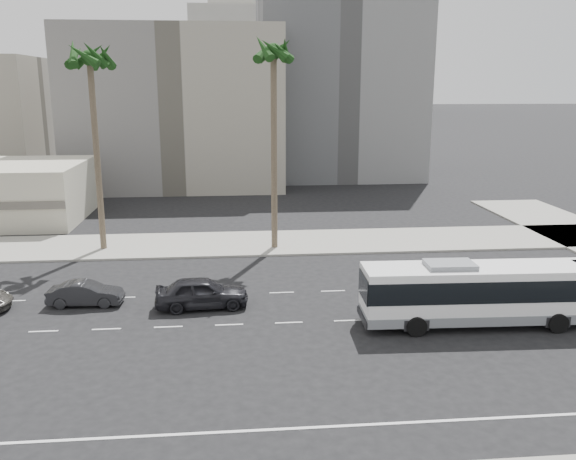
{
  "coord_description": "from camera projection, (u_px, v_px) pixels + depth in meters",
  "views": [
    {
      "loc": [
        -5.6,
        -27.92,
        11.65
      ],
      "look_at": [
        -2.68,
        4.0,
        3.85
      ],
      "focal_mm": 37.16,
      "sensor_mm": 36.0,
      "label": 1
    }
  ],
  "objects": [
    {
      "name": "palm_mid",
      "position": [
        90.0,
        62.0,
        40.15
      ],
      "size": [
        4.73,
        4.73,
        14.63
      ],
      "rotation": [
        0.0,
        0.0,
        -0.06
      ],
      "color": "brown",
      "rests_on": "ground"
    },
    {
      "name": "palm_near",
      "position": [
        274.0,
        56.0,
        40.37
      ],
      "size": [
        4.45,
        4.45,
        15.0
      ],
      "rotation": [
        0.0,
        0.0,
        -0.12
      ],
      "color": "brown",
      "rests_on": "ground"
    },
    {
      "name": "civic_tower",
      "position": [
        239.0,
        22.0,
        262.8
      ],
      "size": [
        42.0,
        42.0,
        129.0
      ],
      "color": "beige",
      "rests_on": "ground"
    },
    {
      "name": "midrise_beige_west",
      "position": [
        178.0,
        108.0,
        70.61
      ],
      "size": [
        24.0,
        18.0,
        18.0
      ],
      "primitive_type": "cube",
      "color": "gray",
      "rests_on": "ground"
    },
    {
      "name": "ground",
      "position": [
        348.0,
        321.0,
        30.26
      ],
      "size": [
        700.0,
        700.0,
        0.0
      ],
      "primitive_type": "plane",
      "color": "black",
      "rests_on": "ground"
    },
    {
      "name": "highrise_right",
      "position": [
        352.0,
        28.0,
        248.51
      ],
      "size": [
        26.0,
        26.0,
        70.0
      ],
      "primitive_type": "cube",
      "color": "slate",
      "rests_on": "ground"
    },
    {
      "name": "sidewalk_north",
      "position": [
        309.0,
        242.0,
        45.24
      ],
      "size": [
        120.0,
        7.0,
        0.15
      ],
      "primitive_type": "cube",
      "color": "gray",
      "rests_on": "ground"
    },
    {
      "name": "highrise_far",
      "position": [
        392.0,
        45.0,
        280.94
      ],
      "size": [
        22.0,
        22.0,
        60.0
      ],
      "primitive_type": "cube",
      "color": "slate",
      "rests_on": "ground"
    },
    {
      "name": "car_a",
      "position": [
        202.0,
        293.0,
        31.9
      ],
      "size": [
        2.32,
        5.07,
        1.69
      ],
      "primitive_type": "imported",
      "rotation": [
        0.0,
        0.0,
        1.64
      ],
      "color": "black",
      "rests_on": "ground"
    },
    {
      "name": "car_b",
      "position": [
        86.0,
        294.0,
        32.3
      ],
      "size": [
        1.55,
        4.02,
        1.31
      ],
      "primitive_type": "imported",
      "rotation": [
        0.0,
        0.0,
        1.53
      ],
      "color": "black",
      "rests_on": "ground"
    },
    {
      "name": "city_bus",
      "position": [
        477.0,
        292.0,
        29.41
      ],
      "size": [
        11.46,
        2.89,
        3.27
      ],
      "rotation": [
        0.0,
        0.0,
        -0.03
      ],
      "color": "white",
      "rests_on": "ground"
    },
    {
      "name": "midrise_gray_center",
      "position": [
        336.0,
        75.0,
        78.21
      ],
      "size": [
        20.0,
        20.0,
        26.0
      ],
      "primitive_type": "cube",
      "color": "#5C5D5F",
      "rests_on": "ground"
    }
  ]
}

